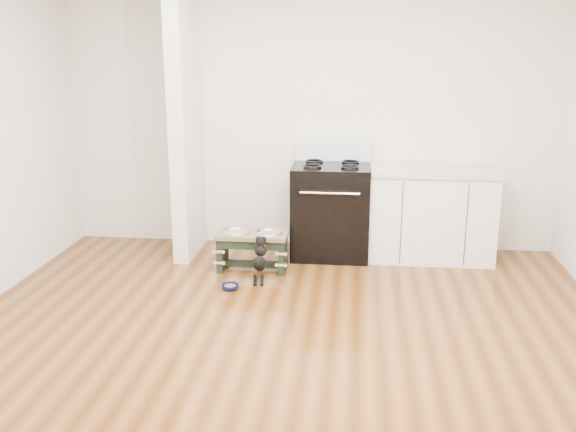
{
  "coord_description": "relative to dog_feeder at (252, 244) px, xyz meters",
  "views": [
    {
      "loc": [
        0.5,
        -4.04,
        2.08
      ],
      "look_at": [
        -0.1,
        1.38,
        0.6
      ],
      "focal_mm": 40.0,
      "sensor_mm": 36.0,
      "label": 1
    }
  ],
  "objects": [
    {
      "name": "floor_bowl",
      "position": [
        -0.11,
        -0.53,
        -0.23
      ],
      "size": [
        0.18,
        0.18,
        0.05
      ],
      "rotation": [
        0.0,
        0.0,
        0.21
      ],
      "color": "#0B114F",
      "rests_on": "ground"
    },
    {
      "name": "dog_feeder",
      "position": [
        0.0,
        0.0,
        0.0
      ],
      "size": [
        0.66,
        0.35,
        0.38
      ],
      "color": "black",
      "rests_on": "ground"
    },
    {
      "name": "partition_wall",
      "position": [
        -0.72,
        0.47,
        1.09
      ],
      "size": [
        0.15,
        0.8,
        2.7
      ],
      "primitive_type": "cube",
      "color": "silver",
      "rests_on": "ground"
    },
    {
      "name": "room_shell",
      "position": [
        0.46,
        -1.63,
        1.36
      ],
      "size": [
        5.0,
        5.0,
        5.0
      ],
      "color": "silver",
      "rests_on": "ground"
    },
    {
      "name": "oven_range",
      "position": [
        0.71,
        0.53,
        0.22
      ],
      "size": [
        0.76,
        0.69,
        1.14
      ],
      "color": "black",
      "rests_on": "ground"
    },
    {
      "name": "ground",
      "position": [
        0.46,
        -1.63,
        -0.26
      ],
      "size": [
        5.0,
        5.0,
        0.0
      ],
      "primitive_type": "plane",
      "color": "#4E290D",
      "rests_on": "ground"
    },
    {
      "name": "cabinet_run",
      "position": [
        1.69,
        0.55,
        0.2
      ],
      "size": [
        1.24,
        0.64,
        0.91
      ],
      "color": "white",
      "rests_on": "ground"
    },
    {
      "name": "puppy",
      "position": [
        0.12,
        -0.3,
        -0.04
      ],
      "size": [
        0.12,
        0.34,
        0.4
      ],
      "color": "black",
      "rests_on": "ground"
    }
  ]
}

